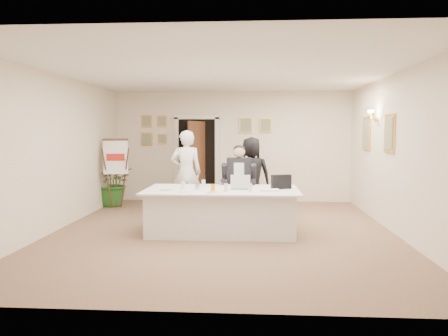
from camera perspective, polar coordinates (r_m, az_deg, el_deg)
name	(u,v)px	position (r m, az deg, el deg)	size (l,w,h in m)	color
floor	(223,232)	(7.86, -0.14, -8.32)	(7.00, 7.00, 0.00)	brown
ceiling	(223,73)	(7.73, -0.15, 12.35)	(6.00, 7.00, 0.02)	white
wall_back	(232,147)	(11.16, 1.06, 2.80)	(6.00, 0.10, 2.80)	beige
wall_front	(198,171)	(4.19, -3.35, -0.41)	(6.00, 0.10, 2.80)	beige
wall_left	(57,153)	(8.42, -20.99, 1.86)	(0.10, 7.00, 2.80)	beige
wall_right	(397,154)	(8.04, 21.71, 1.72)	(0.10, 7.00, 2.80)	beige
doorway	(197,161)	(11.07, -3.55, 0.93)	(1.14, 0.86, 2.20)	black
pictures_back_wall	(201,129)	(11.19, -3.06, 5.10)	(3.40, 0.06, 0.80)	#E2A34D
pictures_right_wall	(376,133)	(9.18, 19.28, 4.31)	(0.06, 2.20, 0.80)	#E2A34D
wall_sconce	(373,115)	(9.16, 18.92, 6.51)	(0.20, 0.30, 0.24)	gold
conference_table	(222,211)	(7.72, -0.32, -5.58)	(2.68, 1.43, 0.78)	white
seated_man	(239,183)	(8.63, 1.97, -1.96)	(0.66, 0.70, 1.54)	black
flip_chart	(116,177)	(10.43, -13.93, -1.12)	(0.57, 0.43, 1.59)	#3D1E13
standing_man	(186,173)	(9.39, -4.98, -0.61)	(0.66, 0.43, 1.81)	white
standing_woman	(251,175)	(9.46, 3.60, -0.98)	(0.82, 0.53, 1.67)	black
potted_palm	(114,182)	(10.79, -14.22, -1.79)	(1.04, 0.90, 1.16)	#215A1E
laptop	(241,181)	(7.71, 2.17, -1.69)	(0.34, 0.36, 0.28)	#B7BABC
laptop_bag	(281,182)	(7.75, 7.48, -1.80)	(0.36, 0.10, 0.25)	black
paper_stack	(269,190)	(7.45, 5.93, -2.88)	(0.32, 0.22, 0.03)	white
plate_left	(167,190)	(7.53, -7.50, -2.89)	(0.22, 0.22, 0.01)	white
plate_mid	(184,192)	(7.32, -5.20, -3.08)	(0.21, 0.21, 0.01)	white
plate_near	(213,193)	(7.17, -1.47, -3.23)	(0.22, 0.22, 0.01)	white
glass_a	(183,185)	(7.66, -5.38, -2.27)	(0.07, 0.07, 0.14)	silver
glass_b	(226,188)	(7.32, 0.25, -2.57)	(0.07, 0.07, 0.14)	silver
glass_c	(250,187)	(7.35, 3.44, -2.55)	(0.06, 0.06, 0.14)	silver
glass_d	(203,183)	(7.92, -2.71, -2.02)	(0.07, 0.07, 0.14)	silver
oj_glass	(213,188)	(7.30, -1.47, -2.63)	(0.07, 0.07, 0.13)	orange
steel_jug	(197,187)	(7.50, -3.54, -2.52)	(0.09, 0.09, 0.11)	silver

